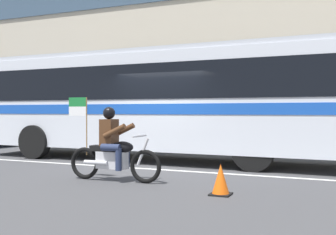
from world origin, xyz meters
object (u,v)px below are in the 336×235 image
(transit_bus, at_px, (155,98))
(traffic_cone, at_px, (221,180))
(motorcycle_with_rider, at_px, (113,149))
(fire_hydrant, at_px, (91,135))

(transit_bus, relative_size, traffic_cone, 21.14)
(transit_bus, height_order, motorcycle_with_rider, transit_bus)
(motorcycle_with_rider, bearing_deg, transit_bus, 101.35)
(transit_bus, xyz_separation_m, fire_hydrant, (-4.04, 2.55, -1.36))
(transit_bus, bearing_deg, traffic_cone, -52.36)
(traffic_cone, bearing_deg, motorcycle_with_rider, 168.88)
(traffic_cone, bearing_deg, fire_hydrant, 137.20)
(transit_bus, height_order, fire_hydrant, transit_bus)
(motorcycle_with_rider, bearing_deg, traffic_cone, -11.12)
(fire_hydrant, xyz_separation_m, traffic_cone, (7.26, -6.72, -0.26))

